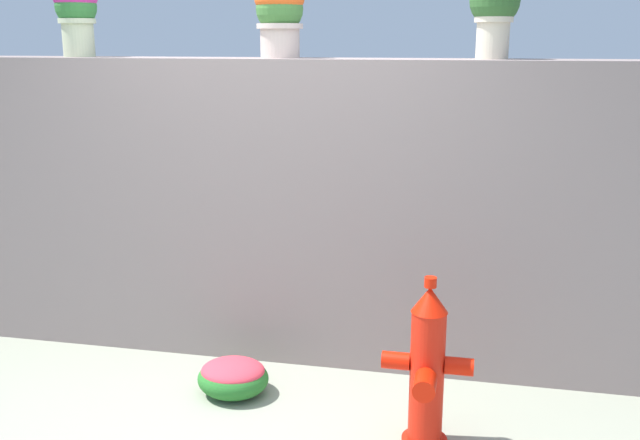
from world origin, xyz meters
The scene contains 6 objects.
stone_wall centered at (0.00, 1.29, 0.94)m, with size 5.84×0.41×1.89m, color gray.
potted_plant_1 centered at (-1.30, 1.28, 2.16)m, with size 0.27×0.27×0.44m.
potted_plant_2 centered at (0.01, 1.31, 2.14)m, with size 0.30×0.30×0.42m.
potted_plant_3 centered at (1.25, 1.32, 2.18)m, with size 0.29×0.29×0.46m.
fire_hydrant centered at (1.00, 0.32, 0.41)m, with size 0.45×0.36×0.89m.
flower_bush_left centered at (-0.12, 0.63, 0.11)m, with size 0.41×0.37×0.21m.
Camera 1 is at (1.16, -2.97, 2.00)m, focal length 40.34 mm.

